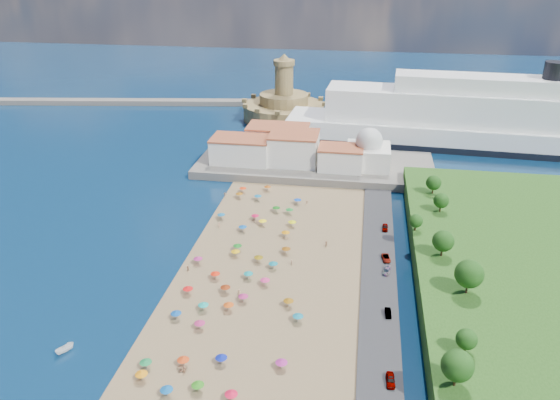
# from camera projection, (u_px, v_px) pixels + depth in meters

# --- Properties ---
(ground) EXTENTS (700.00, 700.00, 0.00)m
(ground) POSITION_uv_depth(u_px,v_px,m) (251.00, 264.00, 146.98)
(ground) COLOR #071938
(ground) RESTS_ON ground
(terrace) EXTENTS (90.00, 36.00, 3.00)m
(terrace) POSITION_uv_depth(u_px,v_px,m) (315.00, 165.00, 210.48)
(terrace) COLOR #59544C
(terrace) RESTS_ON ground
(jetty) EXTENTS (18.00, 70.00, 2.40)m
(jetty) POSITION_uv_depth(u_px,v_px,m) (274.00, 136.00, 245.18)
(jetty) COLOR #59544C
(jetty) RESTS_ON ground
(breakwater) EXTENTS (199.03, 34.77, 2.60)m
(breakwater) POSITION_uv_depth(u_px,v_px,m) (112.00, 102.00, 299.55)
(breakwater) COLOR #59544C
(breakwater) RESTS_ON ground
(waterfront_buildings) EXTENTS (57.00, 29.00, 11.00)m
(waterfront_buildings) POSITION_uv_depth(u_px,v_px,m) (282.00, 147.00, 210.27)
(waterfront_buildings) COLOR silver
(waterfront_buildings) RESTS_ON terrace
(domed_building) EXTENTS (16.00, 16.00, 15.00)m
(domed_building) POSITION_uv_depth(u_px,v_px,m) (368.00, 151.00, 202.72)
(domed_building) COLOR silver
(domed_building) RESTS_ON terrace
(fortress) EXTENTS (40.00, 40.00, 32.40)m
(fortress) POSITION_uv_depth(u_px,v_px,m) (284.00, 107.00, 269.84)
(fortress) COLOR #A08950
(fortress) RESTS_ON ground
(cruise_ship) EXTENTS (171.11, 34.86, 37.17)m
(cruise_ship) POSITION_uv_depth(u_px,v_px,m) (487.00, 123.00, 229.61)
(cruise_ship) COLOR black
(cruise_ship) RESTS_ON ground
(beach_parasols) EXTENTS (32.86, 117.29, 2.20)m
(beach_parasols) POSITION_uv_depth(u_px,v_px,m) (236.00, 279.00, 136.19)
(beach_parasols) COLOR gray
(beach_parasols) RESTS_ON beach
(beachgoers) EXTENTS (37.92, 99.83, 1.88)m
(beachgoers) POSITION_uv_depth(u_px,v_px,m) (245.00, 262.00, 145.79)
(beachgoers) COLOR tan
(beachgoers) RESTS_ON beach
(moored_boats) EXTENTS (10.34, 24.70, 1.63)m
(moored_boats) POSITION_uv_depth(u_px,v_px,m) (55.00, 381.00, 106.05)
(moored_boats) COLOR white
(moored_boats) RESTS_ON ground
(parked_cars) EXTENTS (2.72, 68.93, 1.44)m
(parked_cars) POSITION_uv_depth(u_px,v_px,m) (387.00, 281.00, 137.11)
(parked_cars) COLOR gray
(parked_cars) RESTS_ON promenade
(hillside_trees) EXTENTS (14.72, 104.72, 8.33)m
(hillside_trees) POSITION_uv_depth(u_px,v_px,m) (451.00, 268.00, 125.97)
(hillside_trees) COLOR #382314
(hillside_trees) RESTS_ON hillside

